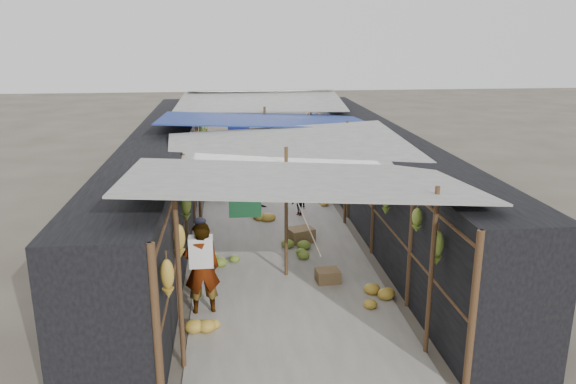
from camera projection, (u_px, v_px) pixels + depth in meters
name	position (u px, v px, depth m)	size (l,w,h in m)	color
ground	(307.00, 359.00, 8.29)	(80.00, 80.00, 0.00)	#6B6356
aisle_slab	(272.00, 219.00, 14.50)	(3.60, 16.00, 0.02)	#9E998E
stall_left	(163.00, 179.00, 13.91)	(1.40, 15.00, 2.30)	black
stall_right	(376.00, 174.00, 14.47)	(1.40, 15.00, 2.30)	black
crate_near	(328.00, 276.00, 10.80)	(0.44, 0.35, 0.27)	olive
crate_mid	(301.00, 235.00, 12.89)	(0.56, 0.45, 0.34)	olive
crate_back	(242.00, 175.00, 18.53)	(0.44, 0.36, 0.28)	olive
black_basin	(327.00, 198.00, 16.16)	(0.54, 0.54, 0.16)	black
vendor_elderly	(202.00, 268.00, 9.46)	(0.60, 0.40, 1.65)	white
shopper_blue	(258.00, 181.00, 15.23)	(0.75, 0.59, 1.55)	#2150A5
vendor_seated	(299.00, 202.00, 14.70)	(0.50, 0.29, 0.77)	#46413D
market_canopy	(271.00, 125.00, 14.17)	(5.62, 15.20, 2.77)	brown
hanging_bananas	(269.00, 160.00, 13.86)	(3.96, 14.02, 0.84)	#B28D2D
floor_bananas	(269.00, 244.00, 12.36)	(3.74, 7.83, 0.35)	olive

